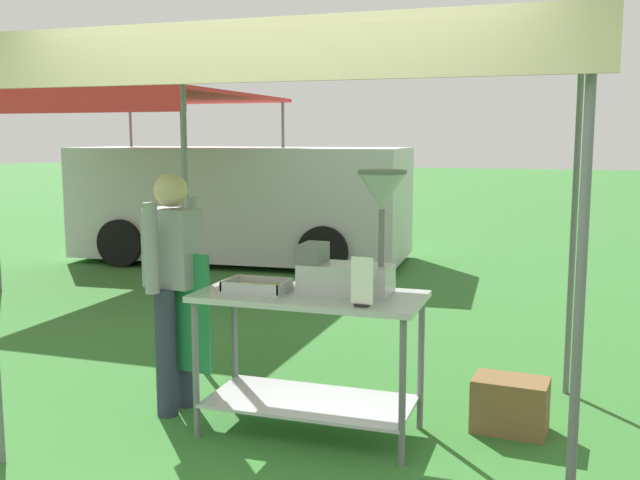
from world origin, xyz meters
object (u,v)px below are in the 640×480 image
at_px(menu_sign, 362,285).
at_px(vendor, 174,280).
at_px(stall_canopy, 315,62).
at_px(donut_tray, 258,288).
at_px(donut_cart, 310,334).
at_px(supply_crate, 510,405).
at_px(neighbour_tent, 149,101).
at_px(donut_fryer, 356,245).
at_px(van_silver, 244,202).

distance_m(menu_sign, vendor, 1.42).
distance_m(stall_canopy, menu_sign, 1.37).
xyz_separation_m(donut_tray, menu_sign, (0.72, -0.20, 0.10)).
distance_m(stall_canopy, donut_cart, 1.65).
distance_m(stall_canopy, vendor, 1.70).
distance_m(donut_tray, vendor, 0.66).
bearing_deg(vendor, supply_crate, 9.12).
bearing_deg(donut_cart, neighbour_tent, 130.80).
xyz_separation_m(donut_cart, vendor, (-0.98, 0.08, 0.27)).
relative_size(donut_tray, donut_fryer, 0.51).
xyz_separation_m(menu_sign, neighbour_tent, (-4.10, 4.53, 1.30)).
relative_size(menu_sign, neighbour_tent, 0.09).
relative_size(donut_tray, van_silver, 0.08).
bearing_deg(menu_sign, van_silver, 119.76).
bearing_deg(stall_canopy, donut_cart, -90.00).
bearing_deg(stall_canopy, van_silver, 118.21).
bearing_deg(vendor, neighbour_tent, 122.86).
xyz_separation_m(donut_cart, van_silver, (-3.06, 5.81, 0.24)).
xyz_separation_m(donut_fryer, neighbour_tent, (-3.98, 4.21, 1.12)).
xyz_separation_m(van_silver, neighbour_tent, (-0.64, -1.52, 1.44)).
bearing_deg(neighbour_tent, supply_crate, -38.31).
xyz_separation_m(donut_tray, van_silver, (-2.74, 5.85, -0.04)).
bearing_deg(donut_tray, supply_crate, 17.01).
relative_size(donut_tray, menu_sign, 1.36).
bearing_deg(vendor, donut_fryer, 0.27).
height_order(donut_tray, van_silver, van_silver).
distance_m(donut_tray, donut_fryer, 0.67).
distance_m(donut_tray, neighbour_tent, 5.67).
height_order(stall_canopy, neighbour_tent, neighbour_tent).
height_order(menu_sign, supply_crate, menu_sign).
bearing_deg(stall_canopy, menu_sign, -40.42).
bearing_deg(donut_fryer, donut_tray, -168.53).
distance_m(donut_tray, menu_sign, 0.76).
relative_size(donut_cart, van_silver, 0.28).
xyz_separation_m(donut_tray, vendor, (-0.65, 0.12, -0.01)).
xyz_separation_m(vendor, supply_crate, (2.17, 0.35, -0.73)).
relative_size(stall_canopy, van_silver, 0.66).
xyz_separation_m(donut_cart, neighbour_tent, (-3.70, 4.29, 1.68)).
distance_m(donut_cart, supply_crate, 1.35).
xyz_separation_m(donut_cart, donut_tray, (-0.33, -0.04, 0.28)).
xyz_separation_m(stall_canopy, donut_tray, (-0.33, -0.14, -1.37)).
xyz_separation_m(donut_fryer, menu_sign, (0.12, -0.32, -0.18)).
relative_size(supply_crate, van_silver, 0.10).
distance_m(vendor, supply_crate, 2.32).
bearing_deg(donut_fryer, stall_canopy, 176.52).
xyz_separation_m(stall_canopy, supply_crate, (1.19, 0.33, -2.12)).
height_order(menu_sign, neighbour_tent, neighbour_tent).
bearing_deg(donut_tray, donut_cart, 7.07).
height_order(donut_cart, neighbour_tent, neighbour_tent).
bearing_deg(donut_tray, stall_canopy, 22.89).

